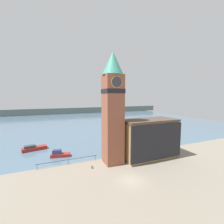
{
  "coord_description": "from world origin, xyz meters",
  "views": [
    {
      "loc": [
        -12.58,
        -21.53,
        14.49
      ],
      "look_at": [
        -1.17,
        5.93,
        11.46
      ],
      "focal_mm": 24.0,
      "sensor_mm": 36.0,
      "label": 1
    }
  ],
  "objects": [
    {
      "name": "pier_railing",
      "position": [
        -9.44,
        10.59,
        0.97
      ],
      "size": [
        12.66,
        0.08,
        1.09
      ],
      "color": "#333338",
      "rests_on": "ground_plane"
    },
    {
      "name": "water",
      "position": [
        0.0,
        70.84,
        -0.0
      ],
      "size": [
        160.0,
        120.0,
        0.0
      ],
      "color": "slate",
      "rests_on": "ground_plane"
    },
    {
      "name": "mooring_bollard_near",
      "position": [
        -5.18,
        6.84,
        0.32
      ],
      "size": [
        0.29,
        0.29,
        0.6
      ],
      "color": "brown",
      "rests_on": "ground_plane"
    },
    {
      "name": "far_shoreline",
      "position": [
        0.0,
        110.84,
        2.5
      ],
      "size": [
        180.0,
        3.0,
        5.0
      ],
      "color": "slate",
      "rests_on": "water"
    },
    {
      "name": "clock_tower",
      "position": [
        -0.17,
        7.9,
        12.65
      ],
      "size": [
        4.45,
        4.45,
        23.86
      ],
      "color": "brown",
      "rests_on": "ground_plane"
    },
    {
      "name": "ground_plane",
      "position": [
        0.0,
        0.0,
        0.0
      ],
      "size": [
        160.0,
        160.0,
        0.0
      ],
      "primitive_type": "plane",
      "color": "gray"
    },
    {
      "name": "boat_far",
      "position": [
        -17.14,
        23.08,
        0.58
      ],
      "size": [
        6.41,
        3.26,
        1.52
      ],
      "rotation": [
        0.0,
        0.0,
        0.22
      ],
      "color": "maroon",
      "rests_on": "water"
    },
    {
      "name": "boat_near",
      "position": [
        -10.91,
        15.68,
        0.63
      ],
      "size": [
        4.73,
        2.52,
        1.76
      ],
      "rotation": [
        0.0,
        0.0,
        -0.2
      ],
      "color": "maroon",
      "rests_on": "water"
    },
    {
      "name": "pier_building",
      "position": [
        9.01,
        7.36,
        4.62
      ],
      "size": [
        13.39,
        6.58,
        9.2
      ],
      "color": "#A88451",
      "rests_on": "ground_plane"
    }
  ]
}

